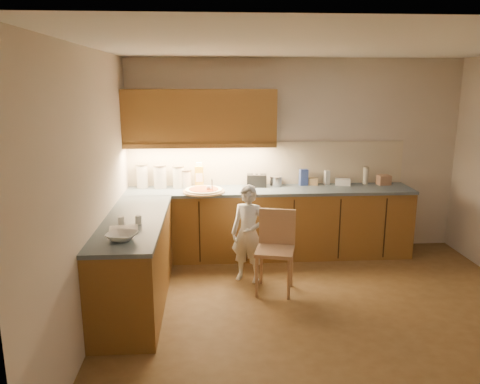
{
  "coord_description": "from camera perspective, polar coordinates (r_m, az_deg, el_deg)",
  "views": [
    {
      "loc": [
        -1.16,
        -4.25,
        2.29
      ],
      "look_at": [
        -0.8,
        1.2,
        1.0
      ],
      "focal_mm": 35.0,
      "sensor_mm": 36.0,
      "label": 1
    }
  ],
  "objects": [
    {
      "name": "upper_cabinets",
      "position": [
        6.09,
        -4.92,
        9.08
      ],
      "size": [
        1.95,
        0.36,
        0.73
      ],
      "color": "brown",
      "rests_on": "ground"
    },
    {
      "name": "wooden_chair",
      "position": [
        5.24,
        4.38,
        -6.43
      ],
      "size": [
        0.5,
        0.5,
        0.91
      ],
      "rotation": [
        0.0,
        0.0,
        -0.25
      ],
      "color": "tan",
      "rests_on": "ground"
    },
    {
      "name": "tall_jar",
      "position": [
        6.63,
        15.07,
        1.97
      ],
      "size": [
        0.08,
        0.08,
        0.24
      ],
      "rotation": [
        0.0,
        0.0,
        0.37
      ],
      "color": "beige",
      "rests_on": "l_counter"
    },
    {
      "name": "backsplash",
      "position": [
        6.38,
        3.35,
        3.52
      ],
      "size": [
        3.75,
        0.02,
        0.58
      ],
      "primitive_type": "cube",
      "color": "beige",
      "rests_on": "l_counter"
    },
    {
      "name": "mixing_bowl",
      "position": [
        4.3,
        -14.2,
        -5.26
      ],
      "size": [
        0.33,
        0.33,
        0.07
      ],
      "primitive_type": "imported",
      "rotation": [
        0.0,
        0.0,
        -0.3
      ],
      "color": "white",
      "rests_on": "l_counter"
    },
    {
      "name": "room",
      "position": [
        4.45,
        11.43,
        5.08
      ],
      "size": [
        4.54,
        4.5,
        2.62
      ],
      "color": "brown",
      "rests_on": "ground"
    },
    {
      "name": "spice_jar_a",
      "position": [
        4.75,
        -14.27,
        -3.42
      ],
      "size": [
        0.07,
        0.07,
        0.08
      ],
      "primitive_type": "cylinder",
      "rotation": [
        0.0,
        0.0,
        -0.14
      ],
      "color": "silver",
      "rests_on": "l_counter"
    },
    {
      "name": "oil_jug",
      "position": [
        6.21,
        -5.0,
        1.94
      ],
      "size": [
        0.11,
        0.08,
        0.34
      ],
      "rotation": [
        0.0,
        0.0,
        -0.02
      ],
      "color": "gold",
      "rests_on": "l_counter"
    },
    {
      "name": "steel_pot",
      "position": [
        6.32,
        4.39,
        1.35
      ],
      "size": [
        0.17,
        0.17,
        0.13
      ],
      "color": "#B8B8BD",
      "rests_on": "l_counter"
    },
    {
      "name": "pizza_on_board",
      "position": [
        5.95,
        -4.42,
        0.18
      ],
      "size": [
        0.53,
        0.53,
        0.21
      ],
      "rotation": [
        0.0,
        0.0,
        0.29
      ],
      "color": "tan",
      "rests_on": "l_counter"
    },
    {
      "name": "toaster",
      "position": [
        6.25,
        2.06,
        1.4
      ],
      "size": [
        0.27,
        0.18,
        0.17
      ],
      "rotation": [
        0.0,
        0.0,
        -0.11
      ],
      "color": "black",
      "rests_on": "l_counter"
    },
    {
      "name": "canister_c",
      "position": [
        6.22,
        -7.51,
        1.86
      ],
      "size": [
        0.16,
        0.16,
        0.3
      ],
      "rotation": [
        0.0,
        0.0,
        0.43
      ],
      "color": "white",
      "rests_on": "l_counter"
    },
    {
      "name": "spice_jar_b",
      "position": [
        4.73,
        -12.28,
        -3.34
      ],
      "size": [
        0.07,
        0.07,
        0.08
      ],
      "primitive_type": "cylinder",
      "rotation": [
        0.0,
        0.0,
        0.11
      ],
      "color": "silver",
      "rests_on": "l_counter"
    },
    {
      "name": "card_box_b",
      "position": [
        6.67,
        17.12,
        1.41
      ],
      "size": [
        0.18,
        0.15,
        0.13
      ],
      "primitive_type": "cube",
      "rotation": [
        0.0,
        0.0,
        0.14
      ],
      "color": "tan",
      "rests_on": "l_counter"
    },
    {
      "name": "white_bottle",
      "position": [
        6.48,
        10.54,
        1.73
      ],
      "size": [
        0.08,
        0.08,
        0.19
      ],
      "primitive_type": "cube",
      "rotation": [
        0.0,
        0.0,
        0.21
      ],
      "color": "white",
      "rests_on": "l_counter"
    },
    {
      "name": "child",
      "position": [
        5.45,
        1.05,
        -5.11
      ],
      "size": [
        0.49,
        0.42,
        1.14
      ],
      "primitive_type": "imported",
      "rotation": [
        0.0,
        0.0,
        -0.41
      ],
      "color": "silver",
      "rests_on": "ground"
    },
    {
      "name": "canister_a",
      "position": [
        6.31,
        -11.85,
        1.95
      ],
      "size": [
        0.16,
        0.16,
        0.32
      ],
      "rotation": [
        0.0,
        0.0,
        -0.08
      ],
      "color": "silver",
      "rests_on": "l_counter"
    },
    {
      "name": "canister_b",
      "position": [
        6.25,
        -9.73,
        1.9
      ],
      "size": [
        0.18,
        0.18,
        0.31
      ],
      "rotation": [
        0.0,
        0.0,
        -0.14
      ],
      "color": "silver",
      "rests_on": "l_counter"
    },
    {
      "name": "card_box_a",
      "position": [
        6.44,
        8.9,
        1.28
      ],
      "size": [
        0.15,
        0.12,
        0.09
      ],
      "primitive_type": "cube",
      "rotation": [
        0.0,
        0.0,
        -0.22
      ],
      "color": "tan",
      "rests_on": "l_counter"
    },
    {
      "name": "l_counter",
      "position": [
        5.8,
        -1.25,
        -5.1
      ],
      "size": [
        3.77,
        2.62,
        0.92
      ],
      "color": "brown",
      "rests_on": "ground"
    },
    {
      "name": "canister_d",
      "position": [
        6.22,
        -6.59,
        1.64
      ],
      "size": [
        0.15,
        0.15,
        0.24
      ],
      "rotation": [
        0.0,
        0.0,
        0.18
      ],
      "color": "white",
      "rests_on": "l_counter"
    },
    {
      "name": "dough_cloth",
      "position": [
        4.58,
        -14.01,
        -4.41
      ],
      "size": [
        0.29,
        0.25,
        0.02
      ],
      "primitive_type": "cube",
      "rotation": [
        0.0,
        0.0,
        0.15
      ],
      "color": "silver",
      "rests_on": "l_counter"
    },
    {
      "name": "blue_box",
      "position": [
        6.39,
        7.76,
        1.79
      ],
      "size": [
        0.12,
        0.09,
        0.22
      ],
      "primitive_type": "cube",
      "rotation": [
        0.0,
        0.0,
        0.12
      ],
      "color": "#364DA3",
      "rests_on": "l_counter"
    },
    {
      "name": "flat_pack",
      "position": [
        6.52,
        12.4,
        1.2
      ],
      "size": [
        0.23,
        0.19,
        0.08
      ],
      "primitive_type": "cube",
      "rotation": [
        0.0,
        0.0,
        -0.26
      ],
      "color": "white",
      "rests_on": "l_counter"
    }
  ]
}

